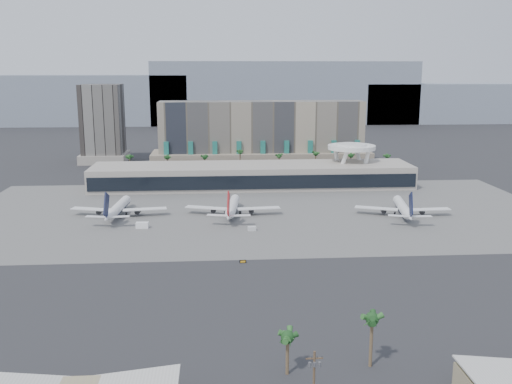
{
  "coord_description": "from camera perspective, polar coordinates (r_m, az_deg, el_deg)",
  "views": [
    {
      "loc": [
        -19.37,
        -190.02,
        62.34
      ],
      "look_at": [
        -3.03,
        40.0,
        12.21
      ],
      "focal_mm": 40.0,
      "sensor_mm": 36.0,
      "label": 1
    }
  ],
  "objects": [
    {
      "name": "airliner_centre",
      "position": [
        246.41,
        -2.39,
        -1.51
      ],
      "size": [
        41.43,
        42.85,
        14.81
      ],
      "rotation": [
        0.0,
        0.0,
        -0.11
      ],
      "color": "white",
      "rests_on": "ground"
    },
    {
      "name": "ground",
      "position": [
        200.92,
        1.68,
        -5.82
      ],
      "size": [
        900.0,
        900.0,
        0.0
      ],
      "primitive_type": "plane",
      "color": "#232326",
      "rests_on": "ground"
    },
    {
      "name": "airliner_right",
      "position": [
        253.12,
        14.49,
        -1.53
      ],
      "size": [
        40.57,
        42.07,
        14.6
      ],
      "rotation": [
        0.0,
        0.0,
        -0.16
      ],
      "color": "white",
      "rests_on": "ground"
    },
    {
      "name": "airliner_left",
      "position": [
        251.33,
        -13.64,
        -1.57
      ],
      "size": [
        41.52,
        42.85,
        14.79
      ],
      "rotation": [
        0.0,
        0.0,
        -0.08
      ],
      "color": "white",
      "rests_on": "ground"
    },
    {
      "name": "palm_row",
      "position": [
        340.03,
        0.43,
        3.49
      ],
      "size": [
        157.8,
        2.8,
        13.1
      ],
      "color": "brown",
      "rests_on": "ground"
    },
    {
      "name": "near_palm_a",
      "position": [
        121.5,
        3.17,
        -14.86
      ],
      "size": [
        6.0,
        6.0,
        9.77
      ],
      "color": "brown",
      "rests_on": "ground"
    },
    {
      "name": "utility_pole",
      "position": [
        110.33,
        5.83,
        -17.83
      ],
      "size": [
        3.2,
        0.85,
        12.0
      ],
      "color": "#4C3826",
      "rests_on": "ground"
    },
    {
      "name": "apron_pad",
      "position": [
        253.56,
        0.44,
        -1.96
      ],
      "size": [
        260.0,
        130.0,
        0.06
      ],
      "primitive_type": "cube",
      "color": "#5B5B59",
      "rests_on": "ground"
    },
    {
      "name": "service_vehicle_b",
      "position": [
        223.9,
        -0.42,
        -3.68
      ],
      "size": [
        3.41,
        2.17,
        1.67
      ],
      "primitive_type": "cube",
      "rotation": [
        0.0,
        0.0,
        0.1
      ],
      "color": "silver",
      "rests_on": "ground"
    },
    {
      "name": "mountain_ridge",
      "position": [
        662.5,
        0.03,
        9.46
      ],
      "size": [
        680.0,
        60.0,
        70.0
      ],
      "color": "gray",
      "rests_on": "ground"
    },
    {
      "name": "office_tower",
      "position": [
        399.24,
        -15.05,
        6.18
      ],
      "size": [
        30.0,
        30.0,
        52.0
      ],
      "color": "black",
      "rests_on": "ground"
    },
    {
      "name": "near_palm_b",
      "position": [
        125.48,
        11.52,
        -12.95
      ],
      "size": [
        6.0,
        6.0,
        12.26
      ],
      "color": "brown",
      "rests_on": "ground"
    },
    {
      "name": "saucer_structure",
      "position": [
        317.97,
        9.53,
        4.16
      ],
      "size": [
        26.0,
        26.0,
        21.89
      ],
      "color": "white",
      "rests_on": "ground"
    },
    {
      "name": "hotel",
      "position": [
        368.44,
        0.54,
        5.17
      ],
      "size": [
        140.0,
        30.0,
        42.0
      ],
      "color": "tan",
      "rests_on": "ground"
    },
    {
      "name": "service_vehicle_a",
      "position": [
        231.79,
        -11.31,
        -3.28
      ],
      "size": [
        5.03,
        2.69,
        2.39
      ],
      "primitive_type": "cube",
      "rotation": [
        0.0,
        0.0,
        -0.06
      ],
      "color": "white",
      "rests_on": "ground"
    },
    {
      "name": "taxiway_sign",
      "position": [
        187.89,
        -1.32,
        -6.96
      ],
      "size": [
        2.22,
        0.43,
        1.01
      ],
      "rotation": [
        0.0,
        0.0,
        0.04
      ],
      "color": "black",
      "rests_on": "ground"
    },
    {
      "name": "terminal",
      "position": [
        305.63,
        -0.36,
        1.74
      ],
      "size": [
        170.0,
        32.5,
        14.5
      ],
      "color": "#B4AB9E",
      "rests_on": "ground"
    }
  ]
}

